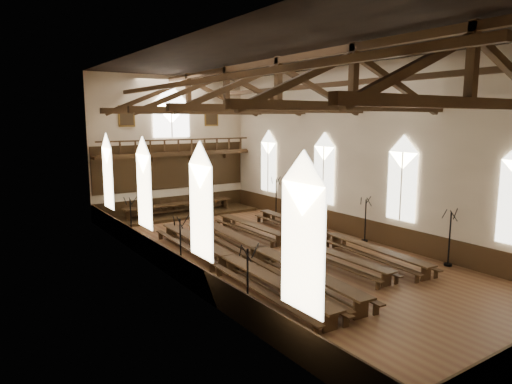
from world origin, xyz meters
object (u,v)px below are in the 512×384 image
Objects in this scene: refectory_row_d at (329,235)px; candelabrum_right_far at (276,204)px; high_table at (180,205)px; candelabrum_left_near at (248,297)px; dais at (180,215)px; refectory_row_c at (289,240)px; candelabrum_right_near at (449,249)px; candelabrum_left_mid at (181,257)px; refectory_row_a at (229,259)px; refectory_row_b at (260,251)px; candelabrum_left_far at (131,229)px; candelabrum_right_mid at (365,228)px.

candelabrum_right_far is at bearing 75.03° from refectory_row_d.
candelabrum_left_near is (-5.33, -17.11, -0.02)m from high_table.
candelabrum_left_near reaches higher than dais.
candelabrum_right_far reaches higher than refectory_row_c.
candelabrum_right_near reaches higher than candelabrum_left_near.
refectory_row_d is (2.50, -0.41, 0.01)m from refectory_row_c.
refectory_row_d is 5.16× the size of candelabrum_left_mid.
refectory_row_a is at bearing -19.69° from candelabrum_left_mid.
candelabrum_right_near is at bearing -36.87° from refectory_row_b.
high_table is 3.05× the size of candelabrum_left_near.
candelabrum_left_far reaches higher than candelabrum_right_mid.
candelabrum_right_far is (4.55, 7.26, 0.36)m from refectory_row_c.
refectory_row_c is 7.90m from candelabrum_right_near.
refectory_row_d is 10.64m from candelabrum_left_near.
refectory_row_b is 2.83m from refectory_row_c.
candelabrum_right_far is at bearing -33.68° from dais.
refectory_row_b is at bearing -7.14° from candelabrum_left_mid.
high_table is at bearing 44.18° from candelabrum_left_far.
candelabrum_right_mid is at bearing -32.71° from candelabrum_left_far.
candelabrum_left_mid is at bearing 172.86° from refectory_row_b.
candelabrum_left_near reaches higher than refectory_row_b.
high_table reaches higher than dais.
refectory_row_d is 5.16× the size of candelabrum_right_near.
candelabrum_left_mid is 0.96× the size of candelabrum_right_far.
high_table is 18.47m from candelabrum_right_near.
candelabrum_left_mid reaches higher than refectory_row_d.
candelabrum_right_far is at bearing 6.86° from candelabrum_left_far.
refectory_row_a is at bearing 66.64° from candelabrum_left_near.
candelabrum_left_mid reaches higher than candelabrum_right_mid.
refectory_row_b is at bearing -172.64° from refectory_row_d.
dais is 18.49m from candelabrum_right_near.
candelabrum_left_mid is at bearing 152.13° from candelabrum_right_near.
candelabrum_right_far is (0.00, 8.46, 0.08)m from candelabrum_right_mid.
refectory_row_a is at bearing -136.65° from candelabrum_right_far.
candelabrum_right_far reaches higher than dais.
refectory_row_b is 7.17m from candelabrum_right_mid.
refectory_row_c is 1.22× the size of dais.
dais is 4.16× the size of candelabrum_left_mid.
refectory_row_a reaches higher than refectory_row_d.
high_table is 3.15× the size of candelabrum_right_mid.
high_table is (1.40, 12.17, 0.24)m from refectory_row_b.
refectory_row_b is 5.31× the size of candelabrum_right_far.
refectory_row_a is 12.48m from candelabrum_right_far.
refectory_row_a is 5.20× the size of candelabrum_right_far.
dais is 1.40× the size of high_table.
candelabrum_right_far is at bearing 57.91° from refectory_row_c.
high_table is 17.92m from candelabrum_left_near.
candelabrum_left_mid is at bearing -174.97° from refectory_row_c.
high_table is at bearing 72.69° from candelabrum_left_near.
high_table reaches higher than refectory_row_b.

